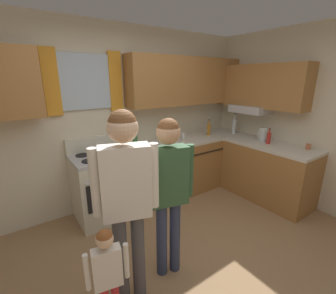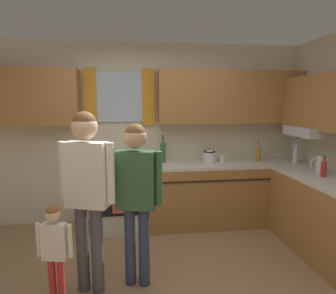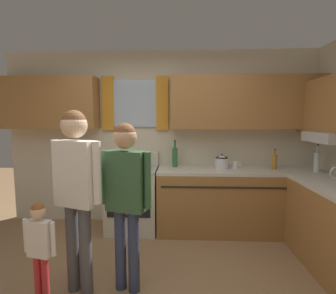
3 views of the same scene
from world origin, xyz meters
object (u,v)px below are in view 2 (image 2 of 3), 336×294
(bottle_tall_clear, at_px, (296,153))
(bottle_oil_amber, at_px, (258,154))
(bottle_wine_green, at_px, (163,152))
(mug_ceramic_white, at_px, (222,158))
(bottle_sauce_red, at_px, (324,169))
(adult_in_plaid, at_px, (136,186))
(stove_oven, at_px, (121,196))
(water_pitcher, at_px, (320,165))
(stovetop_kettle, at_px, (210,156))
(adult_holding_child, at_px, (87,182))
(small_child, at_px, (55,245))

(bottle_tall_clear, relative_size, bottle_oil_amber, 1.28)
(bottle_tall_clear, bearing_deg, bottle_wine_green, 170.91)
(mug_ceramic_white, bearing_deg, bottle_oil_amber, -8.53)
(bottle_sauce_red, relative_size, mug_ceramic_white, 1.95)
(bottle_wine_green, relative_size, mug_ceramic_white, 3.14)
(bottle_oil_amber, distance_m, adult_in_plaid, 2.22)
(adult_in_plaid, bearing_deg, stove_oven, 98.06)
(mug_ceramic_white, xyz_separation_m, adult_in_plaid, (-1.28, -1.38, 0.03))
(bottle_tall_clear, xyz_separation_m, water_pitcher, (-0.07, -0.63, -0.03))
(bottle_sauce_red, distance_m, stovetop_kettle, 1.45)
(bottle_tall_clear, height_order, water_pitcher, bottle_tall_clear)
(bottle_oil_amber, bearing_deg, stovetop_kettle, 176.16)
(bottle_wine_green, bearing_deg, bottle_sauce_red, -31.61)
(water_pitcher, bearing_deg, mug_ceramic_white, 137.38)
(mug_ceramic_white, height_order, adult_holding_child, adult_holding_child)
(bottle_sauce_red, bearing_deg, bottle_wine_green, 148.39)
(water_pitcher, bearing_deg, bottle_sauce_red, -111.29)
(stove_oven, distance_m, mug_ceramic_white, 1.54)
(adult_holding_child, xyz_separation_m, small_child, (-0.26, -0.19, -0.49))
(mug_ceramic_white, relative_size, small_child, 0.14)
(stove_oven, height_order, stovetop_kettle, stovetop_kettle)
(bottle_oil_amber, bearing_deg, adult_in_plaid, -143.92)
(adult_in_plaid, distance_m, small_child, 0.84)
(mug_ceramic_white, distance_m, adult_holding_child, 2.23)
(mug_ceramic_white, bearing_deg, bottle_tall_clear, -13.02)
(mug_ceramic_white, distance_m, water_pitcher, 1.27)
(bottle_sauce_red, distance_m, water_pitcher, 0.16)
(stove_oven, relative_size, bottle_wine_green, 2.79)
(adult_in_plaid, bearing_deg, stovetop_kettle, 51.41)
(stove_oven, xyz_separation_m, stovetop_kettle, (1.27, 0.04, 0.53))
(bottle_tall_clear, distance_m, small_child, 3.31)
(water_pitcher, relative_size, adult_holding_child, 0.13)
(stove_oven, distance_m, stovetop_kettle, 1.37)
(bottle_wine_green, xyz_separation_m, bottle_oil_amber, (1.38, -0.14, -0.04))
(mug_ceramic_white, height_order, water_pitcher, water_pitcher)
(stove_oven, bearing_deg, small_child, -108.02)
(bottle_sauce_red, height_order, stovetop_kettle, bottle_sauce_red)
(adult_holding_child, bearing_deg, mug_ceramic_white, 39.88)
(small_child, bearing_deg, water_pitcher, 14.57)
(bottle_sauce_red, xyz_separation_m, small_child, (-2.85, -0.61, -0.43))
(bottle_wine_green, bearing_deg, bottle_tall_clear, -9.09)
(bottle_wine_green, relative_size, bottle_tall_clear, 1.07)
(bottle_oil_amber, height_order, adult_in_plaid, adult_in_plaid)
(stovetop_kettle, height_order, small_child, stovetop_kettle)
(bottle_sauce_red, height_order, bottle_oil_amber, bottle_oil_amber)
(stove_oven, distance_m, bottle_oil_amber, 2.05)
(stovetop_kettle, xyz_separation_m, adult_in_plaid, (-1.08, -1.35, -0.01))
(stove_oven, xyz_separation_m, bottle_tall_clear, (2.46, -0.16, 0.57))
(small_child, bearing_deg, bottle_wine_green, 56.67)
(bottle_wine_green, distance_m, mug_ceramic_white, 0.87)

